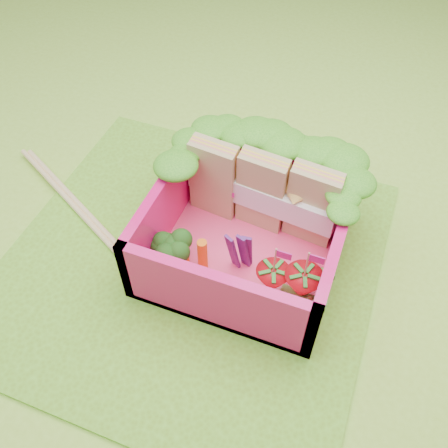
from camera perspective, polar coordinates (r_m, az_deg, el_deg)
ground at (r=3.66m, az=-3.83°, el=-4.55°), size 14.00×14.00×0.00m
placemat at (r=3.65m, az=-3.84°, el=-4.41°), size 2.60×2.60×0.03m
bento_floor at (r=3.66m, az=2.57°, el=-3.02°), size 1.30×1.30×0.05m
bento_box at (r=3.46m, az=2.71°, el=-0.53°), size 1.30×1.30×0.55m
lettuce_ruffle at (r=3.55m, az=5.48°, el=8.46°), size 1.43×0.77×0.11m
sandwich_stack at (r=3.59m, az=4.41°, el=3.69°), size 1.14×0.29×0.62m
broccoli at (r=3.45m, az=-5.98°, el=-2.74°), size 0.33×0.33×0.24m
carrot_sticks at (r=3.43m, az=-3.40°, el=-3.73°), size 0.19×0.12×0.29m
purple_wedges at (r=3.38m, az=1.96°, el=-3.11°), size 0.16×0.08×0.38m
strawberry_left at (r=3.34m, az=5.54°, el=-6.44°), size 0.23×0.23×0.47m
strawberry_right at (r=3.33m, az=8.92°, el=-7.00°), size 0.25×0.25×0.49m
snap_peas at (r=3.47m, az=9.52°, el=-6.96°), size 0.32×0.35×0.05m
chopsticks at (r=4.01m, az=-15.44°, el=0.88°), size 1.83×0.97×0.04m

